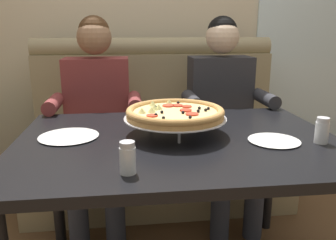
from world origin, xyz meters
The scene contains 12 objects.
back_wall_with_window centered at (0.00, 1.53, 1.40)m, with size 6.00×0.12×2.80m, color beige.
window_panel centered at (1.44, 1.46, 1.40)m, with size 1.10×0.02×2.80m, color white.
booth_bench centered at (0.00, 0.96, 0.40)m, with size 1.77×0.78×1.13m.
dining_table centered at (0.00, 0.00, 0.67)m, with size 1.38×0.99×0.74m.
diner_left centered at (-0.40, 0.70, 0.71)m, with size 0.54×0.64×1.27m.
diner_right centered at (0.40, 0.70, 0.71)m, with size 0.54×0.64×1.27m.
pizza centered at (-0.01, 0.05, 0.84)m, with size 0.45×0.45×0.13m.
shaker_parmesan centered at (-0.22, -0.35, 0.79)m, with size 0.05×0.05×0.11m.
shaker_oregano centered at (0.57, -0.14, 0.79)m, with size 0.05×0.05×0.11m.
plate_near_left centered at (-0.47, 0.07, 0.75)m, with size 0.26×0.26×0.02m.
plate_near_right centered at (0.39, -0.10, 0.75)m, with size 0.21×0.21×0.02m.
patio_chair centered at (1.65, 2.03, 0.52)m, with size 0.43×0.43×0.86m.
Camera 1 is at (-0.22, -1.40, 1.20)m, focal length 36.90 mm.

